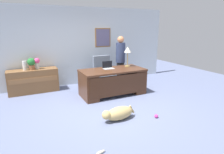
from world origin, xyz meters
TOP-DOWN VIEW (x-y plane):
  - ground_plane at (0.00, 0.00)m, footprint 12.00×12.00m
  - back_wall at (0.01, 2.60)m, footprint 7.00×0.16m
  - desk at (0.56, 0.93)m, footprint 1.93×0.92m
  - credenza at (-1.61, 2.25)m, footprint 1.49×0.50m
  - armchair at (0.61, 1.80)m, footprint 0.60×0.59m
  - person_standing at (1.24, 1.73)m, footprint 0.32×0.32m
  - dog_lying at (-0.08, -0.60)m, footprint 0.85×0.35m
  - laptop at (0.48, 1.12)m, footprint 0.32×0.22m
  - desk_lamp at (1.18, 1.15)m, footprint 0.22×0.22m
  - vase_with_flowers at (-1.45, 2.25)m, footprint 0.17×0.17m
  - vase_empty at (-1.82, 2.25)m, footprint 0.12×0.12m
  - potted_plant at (-1.61, 2.25)m, footprint 0.24×0.24m
  - dog_toy_ball at (0.76, -0.91)m, footprint 0.08×0.08m
  - dog_toy_bone at (-0.90, -1.53)m, footprint 0.19×0.09m

SIDE VIEW (x-z plane):
  - ground_plane at x=0.00m, z-range 0.00..0.00m
  - dog_toy_bone at x=-0.90m, z-range 0.00..0.05m
  - dog_toy_ball at x=0.76m, z-range 0.00..0.08m
  - dog_lying at x=-0.08m, z-range 0.00..0.30m
  - credenza at x=-1.61m, z-range 0.00..0.74m
  - desk at x=0.56m, z-range 0.04..0.83m
  - armchair at x=0.61m, z-range -0.05..1.01m
  - laptop at x=0.48m, z-range 0.73..0.96m
  - vase_empty at x=-1.82m, z-range 0.74..1.03m
  - person_standing at x=1.24m, z-range 0.03..1.76m
  - potted_plant at x=-1.61m, z-range 0.76..1.12m
  - vase_with_flowers at x=-1.45m, z-range 0.77..1.12m
  - desk_lamp at x=1.18m, z-range 0.97..1.61m
  - back_wall at x=0.01m, z-range 0.00..2.70m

